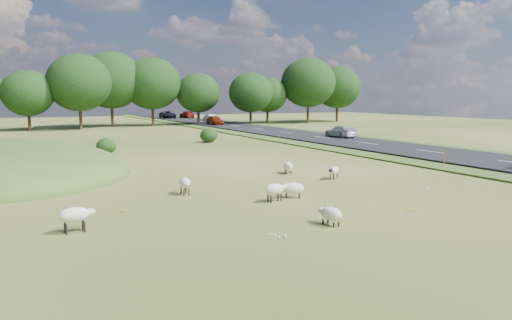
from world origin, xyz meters
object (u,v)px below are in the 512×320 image
(sheep_0, at_px, (185,183))
(car_6, at_px, (209,117))
(sheep_4, at_px, (330,214))
(car_5, at_px, (187,115))
(sheep_3, at_px, (334,170))
(car_4, at_px, (215,120))
(sheep_2, at_px, (275,189))
(sheep_6, at_px, (75,215))
(car_0, at_px, (341,131))
(sheep_5, at_px, (288,166))
(car_2, at_px, (168,115))
(sheep_1, at_px, (292,188))
(marker_post, at_px, (444,160))

(sheep_0, height_order, car_6, car_6)
(sheep_4, relative_size, car_6, 0.33)
(sheep_4, relative_size, car_5, 0.25)
(sheep_3, height_order, car_4, car_4)
(sheep_2, relative_size, sheep_6, 0.93)
(car_0, bearing_deg, sheep_5, 47.16)
(sheep_5, distance_m, car_2, 75.69)
(car_5, bearing_deg, car_4, 81.57)
(sheep_4, height_order, car_2, car_2)
(sheep_1, xyz_separation_m, sheep_4, (-1.26, -5.00, -0.02))
(sheep_1, height_order, sheep_4, sheep_1)
(sheep_5, bearing_deg, sheep_3, 41.65)
(sheep_2, height_order, car_5, car_5)
(sheep_6, xyz_separation_m, car_6, (31.09, 68.49, 0.22))
(sheep_3, height_order, sheep_4, sheep_3)
(marker_post, bearing_deg, sheep_3, -177.76)
(sheep_5, distance_m, car_6, 62.63)
(sheep_0, relative_size, sheep_1, 0.90)
(sheep_2, height_order, sheep_6, sheep_6)
(sheep_0, height_order, sheep_3, sheep_0)
(sheep_0, distance_m, sheep_5, 8.56)
(marker_post, bearing_deg, car_2, 87.45)
(sheep_0, xyz_separation_m, sheep_1, (4.32, -3.04, -0.12))
(sheep_0, xyz_separation_m, sheep_3, (9.13, 0.44, -0.05))
(sheep_3, distance_m, sheep_5, 3.29)
(car_2, bearing_deg, sheep_1, -102.10)
(sheep_4, distance_m, sheep_6, 9.22)
(sheep_4, distance_m, car_2, 87.90)
(sheep_5, bearing_deg, sheep_6, -39.74)
(sheep_1, relative_size, car_4, 0.30)
(car_0, relative_size, car_5, 0.90)
(sheep_0, height_order, car_5, car_5)
(sheep_1, bearing_deg, sheep_4, 105.02)
(sheep_3, bearing_deg, sheep_2, -0.37)
(sheep_5, relative_size, car_2, 0.25)
(sheep_5, bearing_deg, sheep_1, -10.10)
(car_0, bearing_deg, marker_post, 71.56)
(car_0, bearing_deg, car_5, -90.00)
(sheep_0, xyz_separation_m, sheep_5, (7.83, 3.46, -0.13))
(sheep_5, bearing_deg, sheep_0, -47.89)
(sheep_2, relative_size, car_5, 0.24)
(sheep_2, bearing_deg, sheep_4, -98.84)
(sheep_3, relative_size, sheep_4, 0.86)
(sheep_2, height_order, car_4, car_4)
(marker_post, height_order, sheep_3, marker_post)
(sheep_2, bearing_deg, sheep_3, 25.91)
(sheep_0, distance_m, sheep_1, 5.28)
(sheep_1, bearing_deg, car_5, -75.71)
(sheep_2, bearing_deg, car_5, 66.95)
(sheep_3, distance_m, car_2, 78.43)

